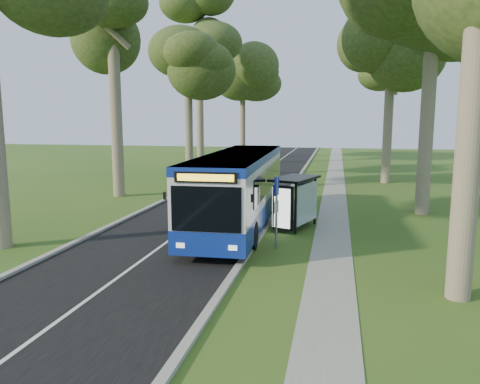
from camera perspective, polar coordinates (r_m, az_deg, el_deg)
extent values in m
plane|color=#2F571B|center=(20.22, 2.60, -5.17)|extent=(120.00, 120.00, 0.00)
cube|color=black|center=(30.49, -0.90, -0.31)|extent=(7.00, 100.00, 0.02)
cube|color=#9E9B93|center=(29.92, 5.65, -0.43)|extent=(0.25, 100.00, 0.12)
cube|color=#9E9B93|center=(31.43, -7.14, -0.01)|extent=(0.25, 100.00, 0.12)
cube|color=white|center=(30.49, -0.90, -0.29)|extent=(0.12, 100.00, 0.00)
cube|color=gray|center=(29.77, 11.40, -0.72)|extent=(1.50, 100.00, 0.02)
cube|color=silver|center=(21.46, -0.09, 0.74)|extent=(3.04, 12.67, 2.99)
cube|color=navy|center=(21.64, -0.09, -2.08)|extent=(3.07, 12.70, 0.84)
cube|color=navy|center=(21.31, -0.09, 4.28)|extent=(3.07, 12.70, 0.34)
cube|color=black|center=(15.40, -4.92, -2.09)|extent=(2.36, 0.13, 1.52)
cube|color=yellow|center=(15.20, -5.02, 1.77)|extent=(1.89, 0.08, 0.23)
cube|color=black|center=(15.81, -4.78, -7.28)|extent=(2.52, 0.20, 0.31)
cylinder|color=black|center=(18.33, -6.26, -4.95)|extent=(0.33, 1.10, 1.09)
cylinder|color=black|center=(17.75, 1.11, -5.36)|extent=(0.33, 1.10, 1.09)
cylinder|color=black|center=(25.46, -1.02, -0.95)|extent=(0.33, 1.10, 1.09)
cylinder|color=black|center=(25.05, 4.30, -1.14)|extent=(0.33, 1.10, 1.09)
cylinder|color=gray|center=(17.74, 4.45, -2.54)|extent=(0.09, 0.09, 2.81)
cube|color=#0E199A|center=(17.56, 4.49, 0.70)|extent=(0.13, 0.39, 0.70)
cylinder|color=yellow|center=(17.54, 4.38, 1.25)|extent=(0.07, 0.24, 0.25)
cube|color=white|center=(17.69, 4.46, -1.82)|extent=(0.13, 0.34, 0.45)
cube|color=black|center=(20.22, 7.92, -2.04)|extent=(0.11, 0.11, 2.21)
cube|color=black|center=(22.44, 8.32, -0.95)|extent=(0.11, 0.11, 2.21)
cube|color=black|center=(21.19, 6.72, 1.67)|extent=(2.24, 3.02, 0.11)
cube|color=silver|center=(21.31, 8.32, -1.24)|extent=(0.76, 2.15, 1.77)
cube|color=black|center=(20.16, 6.35, -2.04)|extent=(0.92, 0.43, 1.94)
cube|color=white|center=(20.08, 6.32, -2.08)|extent=(0.72, 0.26, 1.72)
cube|color=black|center=(21.75, 7.39, -3.14)|extent=(0.82, 1.61, 0.05)
cylinder|color=black|center=(24.60, 8.07, -1.55)|extent=(0.53, 0.53, 0.96)
cylinder|color=black|center=(24.51, 8.10, -0.39)|extent=(0.58, 0.58, 0.05)
imported|color=silver|center=(41.87, -5.00, 3.27)|extent=(2.53, 4.80, 1.56)
imported|color=#B2B5BA|center=(55.34, -1.48, 4.59)|extent=(1.77, 4.22, 1.36)
cylinder|color=#7A6B56|center=(30.58, -14.95, 11.22)|extent=(0.72, 0.72, 12.57)
cylinder|color=#7A6B56|center=(39.26, -6.27, 9.05)|extent=(0.65, 0.65, 10.01)
ellipsoid|color=#293E18|center=(39.63, -6.41, 16.72)|extent=(5.20, 5.20, 6.87)
cylinder|color=#7A6B56|center=(49.43, -4.91, 10.79)|extent=(0.73, 0.73, 13.02)
ellipsoid|color=#293E18|center=(50.12, -5.02, 18.68)|extent=(5.20, 5.20, 8.93)
cylinder|color=#7A6B56|center=(58.52, 0.32, 9.37)|extent=(0.66, 0.66, 10.63)
ellipsoid|color=#293E18|center=(58.82, 0.33, 14.85)|extent=(5.20, 5.20, 7.29)
cylinder|color=#7A6B56|center=(13.79, 26.50, 10.29)|extent=(0.67, 0.67, 10.96)
cylinder|color=#7A6B56|center=(25.76, 22.00, 10.79)|extent=(0.70, 0.70, 12.07)
cylinder|color=#7A6B56|center=(37.55, 17.68, 9.81)|extent=(0.69, 0.69, 11.49)
ellipsoid|color=#293E18|center=(38.16, 18.14, 18.96)|extent=(5.20, 5.20, 7.88)
cylinder|color=#7A6B56|center=(49.60, 17.64, 8.77)|extent=(0.65, 0.65, 10.20)
ellipsoid|color=#293E18|center=(49.91, 17.94, 14.97)|extent=(5.20, 5.20, 6.99)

